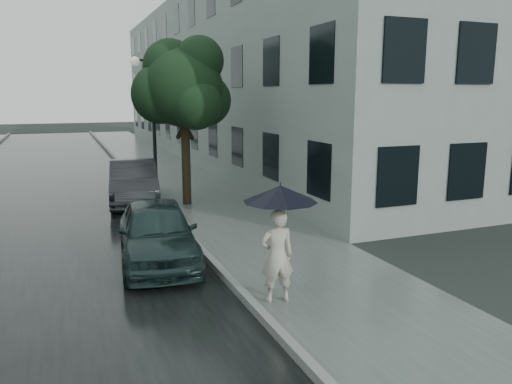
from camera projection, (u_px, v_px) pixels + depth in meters
name	position (u px, v px, depth m)	size (l,w,h in m)	color
ground	(305.00, 275.00, 10.08)	(120.00, 120.00, 0.00)	black
sidewalk	(181.00, 180.00, 21.12)	(3.50, 60.00, 0.01)	slate
kerb_near	(137.00, 182.00, 20.45)	(0.15, 60.00, 0.15)	slate
asphalt_road	(45.00, 189.00, 19.20)	(6.85, 60.00, 0.00)	black
building_near	(237.00, 78.00, 28.99)	(7.02, 36.00, 9.00)	gray
pedestrian	(277.00, 256.00, 8.62)	(0.61, 0.40, 1.66)	#BAB5A3
umbrella	(280.00, 194.00, 8.41)	(1.69, 1.69, 1.19)	black
street_tree	(183.00, 87.00, 15.96)	(3.26, 2.96, 5.41)	#332619
lamp_post	(149.00, 118.00, 17.24)	(0.85, 0.35, 4.84)	black
car_near	(157.00, 232.00, 10.73)	(1.58, 3.94, 1.34)	#1B2E2E
car_far	(134.00, 182.00, 16.62)	(1.50, 4.30, 1.42)	black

